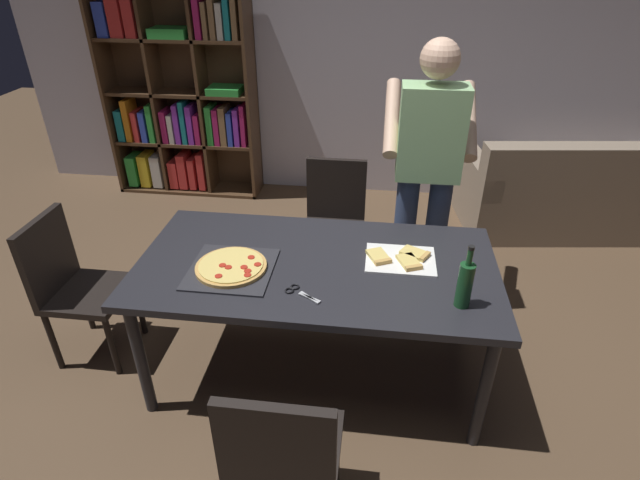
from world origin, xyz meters
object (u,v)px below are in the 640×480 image
(chair_near_camera, at_px, (283,456))
(bookshelf, at_px, (180,98))
(chair_left_end, at_px, (72,281))
(kitchen_scissors, at_px, (298,292))
(couch, at_px, (566,195))
(dining_table, at_px, (316,274))
(pepperoni_pizza_on_tray, at_px, (231,267))
(chair_far_side, at_px, (334,216))
(person_serving_pizza, at_px, (427,168))
(wine_bottle, at_px, (465,284))

(chair_near_camera, xyz_separation_m, bookshelf, (-1.61, 3.34, 0.41))
(chair_left_end, distance_m, kitchen_scissors, 1.41)
(couch, bearing_deg, dining_table, -133.83)
(pepperoni_pizza_on_tray, bearing_deg, chair_left_end, 173.30)
(chair_far_side, relative_size, person_serving_pizza, 0.51)
(person_serving_pizza, bearing_deg, chair_left_end, -159.45)
(chair_far_side, xyz_separation_m, chair_left_end, (-1.42, -0.97, 0.00))
(chair_far_side, relative_size, chair_left_end, 1.00)
(chair_near_camera, height_order, pepperoni_pizza_on_tray, chair_near_camera)
(dining_table, xyz_separation_m, chair_left_end, (-1.42, 0.00, -0.17))
(chair_left_end, xyz_separation_m, person_serving_pizza, (2.00, 0.75, 0.49))
(chair_near_camera, height_order, couch, chair_near_camera)
(chair_far_side, xyz_separation_m, wine_bottle, (0.70, -1.23, 0.36))
(chair_left_end, height_order, couch, chair_left_end)
(chair_left_end, distance_m, wine_bottle, 2.17)
(chair_near_camera, xyz_separation_m, couch, (1.91, 2.96, -0.21))
(couch, height_order, pepperoni_pizza_on_tray, couch)
(dining_table, xyz_separation_m, chair_near_camera, (-0.00, -0.97, -0.17))
(person_serving_pizza, bearing_deg, bookshelf, 143.39)
(kitchen_scissors, bearing_deg, pepperoni_pizza_on_tray, 158.09)
(chair_near_camera, distance_m, person_serving_pizza, 1.88)
(chair_far_side, height_order, person_serving_pizza, person_serving_pizza)
(chair_near_camera, bearing_deg, pepperoni_pizza_on_tray, 116.20)
(couch, distance_m, kitchen_scissors, 3.02)
(dining_table, height_order, kitchen_scissors, kitchen_scissors)
(bookshelf, height_order, person_serving_pizza, bookshelf)
(bookshelf, xyz_separation_m, pepperoni_pizza_on_tray, (1.19, -2.49, -0.16))
(couch, bearing_deg, chair_far_side, -151.91)
(dining_table, relative_size, chair_far_side, 2.07)
(chair_near_camera, bearing_deg, wine_bottle, 45.06)
(chair_far_side, height_order, chair_left_end, same)
(chair_far_side, xyz_separation_m, person_serving_pizza, (0.58, -0.22, 0.49))
(chair_left_end, height_order, wine_bottle, wine_bottle)
(wine_bottle, bearing_deg, chair_far_side, 119.77)
(bookshelf, xyz_separation_m, person_serving_pizza, (2.19, -1.63, 0.07))
(dining_table, relative_size, kitchen_scissors, 9.76)
(dining_table, bearing_deg, pepperoni_pizza_on_tray, -164.40)
(dining_table, height_order, wine_bottle, wine_bottle)
(bookshelf, height_order, wine_bottle, bookshelf)
(bookshelf, bearing_deg, chair_left_end, -85.34)
(dining_table, height_order, pepperoni_pizza_on_tray, pepperoni_pizza_on_tray)
(couch, xyz_separation_m, bookshelf, (-3.52, 0.39, 0.62))
(dining_table, bearing_deg, bookshelf, 124.11)
(dining_table, xyz_separation_m, pepperoni_pizza_on_tray, (-0.42, -0.12, 0.08))
(chair_far_side, distance_m, kitchen_scissors, 1.26)
(chair_left_end, distance_m, bookshelf, 2.42)
(dining_table, xyz_separation_m, chair_far_side, (0.00, 0.97, -0.17))
(wine_bottle, bearing_deg, chair_left_end, 172.94)
(dining_table, relative_size, pepperoni_pizza_on_tray, 4.43)
(dining_table, height_order, bookshelf, bookshelf)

